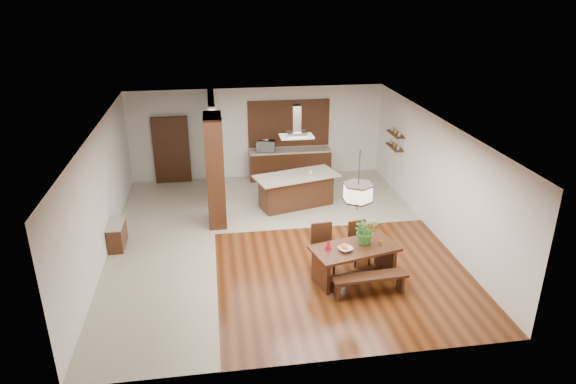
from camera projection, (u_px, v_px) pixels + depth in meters
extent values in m
plane|color=#3D1C0B|center=(276.00, 239.00, 12.72)|extent=(9.00, 9.00, 0.00)
cube|color=white|center=(275.00, 126.00, 11.61)|extent=(8.00, 9.00, 0.04)
cube|color=silver|center=(257.00, 133.00, 16.28)|extent=(8.00, 0.04, 2.90)
cube|color=silver|center=(312.00, 289.00, 8.06)|extent=(8.00, 0.04, 2.90)
cube|color=silver|center=(101.00, 195.00, 11.61)|extent=(0.04, 9.00, 2.90)
cube|color=silver|center=(435.00, 176.00, 12.73)|extent=(0.04, 9.00, 2.90)
cube|color=#B3AA95|center=(163.00, 247.00, 12.34)|extent=(2.50, 9.00, 0.01)
cube|color=#B3AA95|center=(307.00, 197.00, 15.18)|extent=(5.50, 4.00, 0.01)
cube|color=#422310|center=(275.00, 126.00, 11.62)|extent=(8.00, 9.00, 0.02)
cube|color=black|center=(215.00, 171.00, 13.07)|extent=(0.45, 1.00, 2.90)
cube|color=silver|center=(214.00, 146.00, 14.99)|extent=(0.18, 2.40, 2.90)
cube|color=black|center=(117.00, 235.00, 12.25)|extent=(0.37, 0.88, 0.63)
cube|color=black|center=(172.00, 150.00, 15.96)|extent=(1.10, 0.20, 2.10)
cube|color=black|center=(290.00, 165.00, 16.53)|extent=(2.60, 0.60, 0.90)
cube|color=#B3AB9D|center=(290.00, 150.00, 16.35)|extent=(2.60, 0.62, 0.05)
cube|color=#A96732|center=(289.00, 123.00, 16.27)|extent=(2.60, 0.08, 1.50)
cube|color=black|center=(394.00, 147.00, 15.10)|extent=(0.26, 0.90, 0.04)
cube|color=black|center=(395.00, 134.00, 14.95)|extent=(0.26, 0.90, 0.04)
cube|color=black|center=(355.00, 248.00, 10.79)|extent=(1.98, 1.32, 0.06)
cube|color=black|center=(321.00, 271.00, 10.65)|extent=(0.25, 0.72, 0.69)
cube|color=black|center=(385.00, 257.00, 11.21)|extent=(0.25, 0.72, 0.69)
imported|color=#357226|center=(366.00, 231.00, 10.83)|extent=(0.58, 0.52, 0.59)
imported|color=beige|center=(345.00, 249.00, 10.62)|extent=(0.38, 0.38, 0.07)
cone|color=#B00C20|center=(328.00, 244.00, 10.64)|extent=(0.17, 0.17, 0.23)
cylinder|color=gold|center=(380.00, 243.00, 10.85)|extent=(0.08, 0.08, 0.10)
cube|color=black|center=(296.00, 191.00, 14.44)|extent=(2.13, 1.26, 0.90)
cube|color=#B3AB9D|center=(296.00, 176.00, 14.21)|extent=(2.48, 1.58, 0.05)
imported|color=silver|center=(311.00, 173.00, 14.23)|extent=(0.15, 0.15, 0.10)
imported|color=#AFB2B6|center=(266.00, 146.00, 16.16)|extent=(0.64, 0.49, 0.32)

